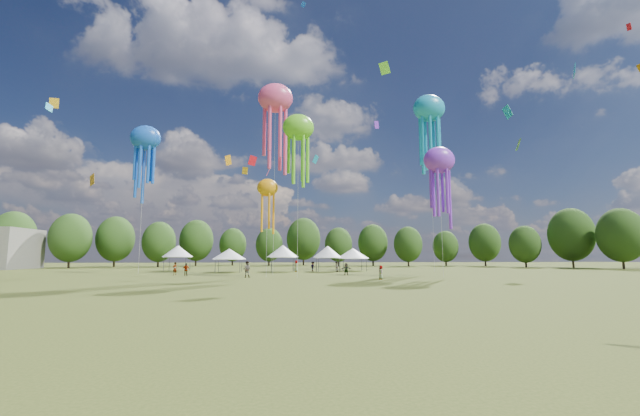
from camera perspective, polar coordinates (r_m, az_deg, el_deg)
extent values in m
plane|color=#384416|center=(13.98, 6.49, -17.29)|extent=(300.00, 300.00, 0.00)
imported|color=gray|center=(48.55, -10.47, -8.66)|extent=(1.02, 0.84, 1.92)
imported|color=gray|center=(65.90, -3.41, -8.32)|extent=(0.67, 0.95, 1.82)
imported|color=gray|center=(64.35, 2.36, -8.46)|extent=(0.83, 0.94, 1.61)
imported|color=gray|center=(67.72, -1.03, -8.38)|extent=(1.18, 1.15, 1.62)
imported|color=gray|center=(54.14, -18.69, -8.39)|extent=(1.02, 0.70, 1.62)
imported|color=gray|center=(54.22, 3.77, -8.74)|extent=(1.55, 1.00, 1.60)
imported|color=gray|center=(57.08, -20.11, -8.18)|extent=(0.71, 0.76, 1.73)
imported|color=gray|center=(44.62, 8.74, -9.12)|extent=(0.51, 0.76, 1.52)
cylinder|color=#47474C|center=(71.67, -21.52, -7.54)|extent=(0.08, 0.08, 2.32)
cylinder|color=#47474C|center=(75.09, -20.81, -7.52)|extent=(0.08, 0.08, 2.32)
cylinder|color=#47474C|center=(70.84, -18.73, -7.67)|extent=(0.08, 0.08, 2.32)
cylinder|color=#47474C|center=(74.30, -18.15, -7.64)|extent=(0.08, 0.08, 2.32)
cube|color=white|center=(72.94, -19.76, -6.65)|extent=(3.93, 3.93, 0.10)
cone|color=white|center=(72.95, -19.73, -5.83)|extent=(5.11, 5.11, 1.99)
cylinder|color=#47474C|center=(63.61, -14.81, -8.10)|extent=(0.08, 0.08, 1.95)
cylinder|color=#47474C|center=(67.30, -14.35, -8.03)|extent=(0.08, 0.08, 1.95)
cylinder|color=#47474C|center=(63.18, -11.43, -8.20)|extent=(0.08, 0.08, 1.95)
cylinder|color=#47474C|center=(66.89, -11.15, -8.13)|extent=(0.08, 0.08, 1.95)
cube|color=white|center=(65.20, -12.91, -7.21)|extent=(4.13, 4.13, 0.10)
cone|color=white|center=(65.20, -12.89, -6.43)|extent=(5.37, 5.37, 1.67)
cylinder|color=#47474C|center=(63.23, -6.99, -8.14)|extent=(0.08, 0.08, 2.27)
cylinder|color=#47474C|center=(66.79, -6.96, -8.07)|extent=(0.08, 0.08, 2.27)
cylinder|color=#47474C|center=(63.29, -3.74, -8.17)|extent=(0.08, 0.08, 2.27)
cylinder|color=#47474C|center=(66.85, -3.88, -8.11)|extent=(0.08, 0.08, 2.27)
cube|color=white|center=(65.00, -5.38, -7.08)|extent=(3.96, 3.96, 0.10)
cone|color=white|center=(65.01, -5.37, -6.18)|extent=(5.15, 5.15, 1.95)
cylinder|color=#47474C|center=(63.18, -0.20, -8.22)|extent=(0.08, 0.08, 2.21)
cylinder|color=#47474C|center=(66.44, -0.51, -8.15)|extent=(0.08, 0.08, 2.21)
cylinder|color=#47474C|center=(63.61, 2.77, -8.20)|extent=(0.08, 0.08, 2.21)
cylinder|color=#47474C|center=(66.86, 2.32, -8.14)|extent=(0.08, 0.08, 2.21)
cube|color=white|center=(64.99, 1.09, -7.16)|extent=(3.69, 3.69, 0.10)
cone|color=white|center=(64.99, 1.09, -6.28)|extent=(4.79, 4.79, 1.89)
cylinder|color=#47474C|center=(67.15, 3.41, -8.20)|extent=(0.08, 0.08, 2.05)
cylinder|color=#47474C|center=(71.01, 2.87, -8.13)|extent=(0.08, 0.08, 2.05)
cylinder|color=#47474C|center=(67.92, 6.71, -8.15)|extent=(0.08, 0.08, 2.05)
cylinder|color=#47474C|center=(71.75, 6.00, -8.09)|extent=(0.08, 0.08, 2.05)
cube|color=white|center=(69.41, 4.74, -7.26)|extent=(4.32, 4.32, 0.10)
cone|color=white|center=(69.42, 4.73, -6.49)|extent=(5.62, 5.62, 1.76)
ellipsoid|color=#6CDC24|center=(50.61, -3.13, 11.48)|extent=(3.92, 2.74, 3.33)
cylinder|color=beige|center=(48.49, -3.20, 1.05)|extent=(0.03, 0.03, 18.50)
ellipsoid|color=#F54881|center=(58.12, -6.42, 15.39)|extent=(4.87, 3.41, 4.14)
cylinder|color=beige|center=(54.66, -6.59, 3.40)|extent=(0.03, 0.03, 24.56)
ellipsoid|color=#8F33E3|center=(52.08, 16.72, 6.60)|extent=(3.94, 2.76, 3.35)
cylinder|color=beige|center=(50.92, 17.01, -1.33)|extent=(0.03, 0.03, 14.44)
ellipsoid|color=blue|center=(64.40, -23.75, 9.17)|extent=(4.33, 3.03, 3.68)
cylinder|color=beige|center=(62.49, -24.19, 0.43)|extent=(0.03, 0.03, 19.74)
ellipsoid|color=orange|center=(49.75, -7.53, 2.91)|extent=(2.60, 1.82, 2.21)
cylinder|color=beige|center=(49.12, -7.64, -3.41)|extent=(0.03, 0.03, 10.97)
ellipsoid|color=#1796C5|center=(74.81, 15.37, 13.63)|extent=(5.68, 3.98, 4.83)
cylinder|color=beige|center=(71.14, 15.73, 2.82)|extent=(0.03, 0.03, 28.49)
cube|color=#1796C5|center=(83.85, -0.65, 7.00)|extent=(1.49, 1.18, 1.83)
cube|color=#F54881|center=(84.62, 14.32, 14.62)|extent=(0.16, 0.94, 1.07)
cube|color=red|center=(61.43, -9.66, 6.72)|extent=(1.40, 0.68, 1.59)
cube|color=blue|center=(76.11, -2.40, 27.14)|extent=(0.93, 0.31, 1.01)
cube|color=#1796C5|center=(58.26, 32.68, 16.26)|extent=(0.92, 1.22, 1.72)
cube|color=orange|center=(79.62, -13.03, 6.70)|extent=(1.19, 1.74, 2.28)
cube|color=gold|center=(56.87, -33.86, 12.38)|extent=(1.05, 0.39, 1.31)
cube|color=#6CDC24|center=(64.55, 9.24, 19.19)|extent=(1.91, 0.41, 2.18)
cube|color=#1796C5|center=(77.60, 25.30, 12.36)|extent=(0.77, 2.05, 2.40)
cube|color=#8F33E3|center=(77.78, 8.12, 11.73)|extent=(1.14, 0.90, 1.66)
cube|color=red|center=(58.49, 37.92, 19.82)|extent=(0.33, 0.73, 0.84)
cube|color=orange|center=(82.41, -29.89, 3.53)|extent=(1.52, 1.51, 2.43)
cube|color=gold|center=(71.87, -10.72, 5.28)|extent=(1.12, 0.46, 1.42)
cube|color=#6CDC24|center=(54.36, 26.57, 8.14)|extent=(0.81, 1.39, 1.55)
cube|color=#1796C5|center=(53.27, -34.34, 11.84)|extent=(0.62, 1.11, 1.15)
cube|color=#F54881|center=(62.66, -7.36, 5.33)|extent=(0.74, 1.60, 1.81)
cylinder|color=#38281C|center=(109.94, -37.93, -5.87)|extent=(0.44, 0.44, 3.53)
ellipsoid|color=#274517|center=(110.02, -37.73, -3.23)|extent=(8.83, 8.83, 11.04)
cylinder|color=#38281C|center=(101.69, -32.34, -6.34)|extent=(0.44, 0.44, 3.36)
ellipsoid|color=#274517|center=(101.76, -32.17, -3.62)|extent=(8.40, 8.40, 10.51)
cylinder|color=#38281C|center=(105.84, -27.43, -6.60)|extent=(0.44, 0.44, 3.41)
ellipsoid|color=#274517|center=(105.91, -27.28, -3.95)|extent=(8.53, 8.53, 10.66)
cylinder|color=#38281C|center=(102.23, -22.21, -6.98)|extent=(0.44, 0.44, 3.07)
ellipsoid|color=#274517|center=(102.28, -22.10, -4.51)|extent=(7.66, 7.66, 9.58)
cylinder|color=#38281C|center=(108.70, -17.39, -7.04)|extent=(0.44, 0.44, 3.43)
ellipsoid|color=#274517|center=(108.78, -17.29, -4.44)|extent=(8.58, 8.58, 10.73)
cylinder|color=#38281C|center=(112.99, -12.45, -7.30)|extent=(0.44, 0.44, 2.95)
ellipsoid|color=#274517|center=(113.03, -12.40, -5.16)|extent=(7.37, 7.37, 9.21)
cylinder|color=#38281C|center=(108.49, -7.33, -7.44)|extent=(0.44, 0.44, 2.89)
ellipsoid|color=#274517|center=(108.53, -7.30, -5.25)|extent=(7.23, 7.23, 9.04)
cylinder|color=#38281C|center=(113.18, -2.39, -7.23)|extent=(0.44, 0.44, 3.84)
ellipsoid|color=#274517|center=(113.29, -2.37, -4.44)|extent=(9.60, 9.60, 11.99)
cylinder|color=#38281C|center=(103.14, 2.68, -7.54)|extent=(0.44, 0.44, 2.84)
ellipsoid|color=#274517|center=(103.18, 2.67, -5.27)|extent=(7.11, 7.11, 8.89)
cylinder|color=#38281C|center=(107.63, 7.63, -7.37)|extent=(0.44, 0.44, 3.16)
ellipsoid|color=#274517|center=(107.68, 7.59, -4.95)|extent=(7.91, 7.91, 9.88)
cylinder|color=#38281C|center=(104.30, 12.58, -7.36)|extent=(0.44, 0.44, 2.88)
ellipsoid|color=#274517|center=(104.34, 12.52, -5.09)|extent=(7.21, 7.21, 9.01)
cylinder|color=#38281C|center=(110.07, 17.62, -7.24)|extent=(0.44, 0.44, 2.63)
ellipsoid|color=#274517|center=(110.10, 17.55, -5.27)|extent=(6.57, 6.57, 8.22)
cylinder|color=#38281C|center=(110.92, 22.64, -6.90)|extent=(0.44, 0.44, 3.13)
ellipsoid|color=#274517|center=(110.97, 22.54, -4.58)|extent=(7.81, 7.81, 9.77)
cylinder|color=#38281C|center=(102.35, 27.44, -6.81)|extent=(0.44, 0.44, 2.72)
ellipsoid|color=#274517|center=(102.38, 27.32, -4.63)|extent=(6.80, 6.80, 8.50)
cylinder|color=#38281C|center=(105.51, 32.53, -6.19)|extent=(0.44, 0.44, 3.81)
ellipsoid|color=#274517|center=(105.62, 32.34, -3.22)|extent=(9.52, 9.52, 11.90)
cylinder|color=#38281C|center=(101.01, 37.40, -5.95)|extent=(0.44, 0.44, 3.51)
ellipsoid|color=#274517|center=(101.10, 37.19, -3.10)|extent=(8.78, 8.78, 10.97)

